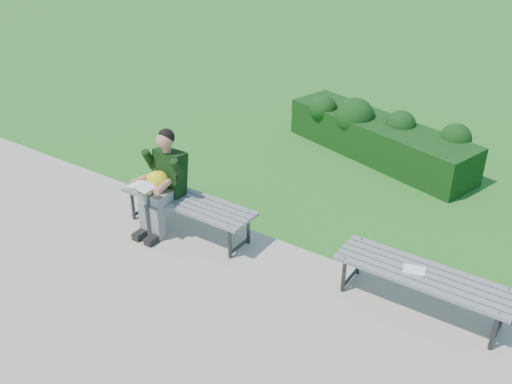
# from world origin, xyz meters

# --- Properties ---
(ground) EXTENTS (80.00, 80.00, 0.00)m
(ground) POSITION_xyz_m (0.00, 0.00, 0.00)
(ground) COLOR #307E1E
(ground) RESTS_ON ground
(walkway) EXTENTS (30.00, 3.50, 0.02)m
(walkway) POSITION_xyz_m (0.00, -1.75, 0.01)
(walkway) COLOR #ABA38C
(walkway) RESTS_ON ground
(hedge) EXTENTS (3.33, 1.72, 0.89)m
(hedge) POSITION_xyz_m (0.14, 2.96, 0.37)
(hedge) COLOR #103713
(hedge) RESTS_ON ground
(bench_left) EXTENTS (1.80, 0.50, 0.46)m
(bench_left) POSITION_xyz_m (-0.93, -0.45, 0.42)
(bench_left) COLOR slate
(bench_left) RESTS_ON walkway
(bench_right) EXTENTS (1.80, 0.50, 0.46)m
(bench_right) POSITION_xyz_m (2.01, -0.27, 0.42)
(bench_right) COLOR slate
(bench_right) RESTS_ON walkway
(seated_boy) EXTENTS (0.56, 0.76, 1.31)m
(seated_boy) POSITION_xyz_m (-1.23, -0.55, 0.71)
(seated_boy) COLOR gray
(seated_boy) RESTS_ON walkway
(paper_sheet) EXTENTS (0.25, 0.21, 0.01)m
(paper_sheet) POSITION_xyz_m (1.91, -0.27, 0.47)
(paper_sheet) COLOR white
(paper_sheet) RESTS_ON bench_right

